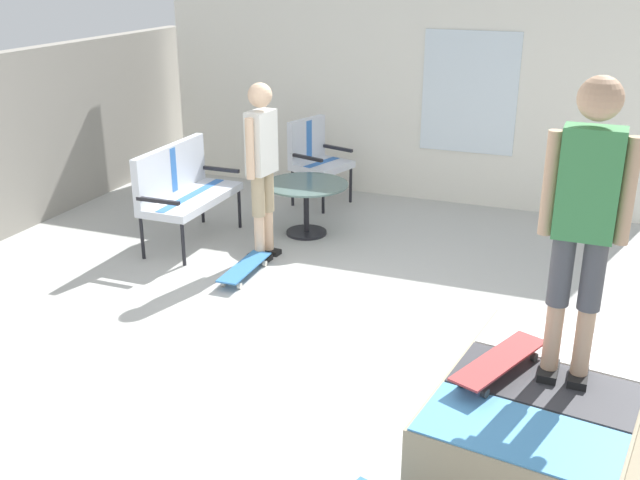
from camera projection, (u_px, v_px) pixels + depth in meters
name	position (u px, v px, depth m)	size (l,w,h in m)	color
ground_plane	(321.00, 336.00, 5.99)	(12.00, 12.00, 0.10)	#B2B2AD
house_facade	(398.00, 93.00, 8.98)	(0.23, 6.00, 2.55)	white
skate_ramp	(546.00, 418.00, 4.42)	(1.87, 1.93, 0.48)	tan
patio_bench	(182.00, 185.00, 7.64)	(1.25, 0.56, 1.02)	black
patio_chair_near_house	(314.00, 153.00, 8.88)	(0.75, 0.71, 1.02)	black
patio_table	(306.00, 198.00, 7.91)	(0.90, 0.90, 0.57)	black
person_watching	(262.00, 158.00, 7.08)	(0.48, 0.27, 1.74)	black
person_skater	(585.00, 210.00, 4.03)	(0.24, 0.48, 1.78)	black
skateboard_by_bench	(245.00, 268.00, 6.96)	(0.80, 0.22, 0.10)	#3372B2
skateboard_on_ramp	(500.00, 361.00, 4.42)	(0.82, 0.49, 0.10)	#B23838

